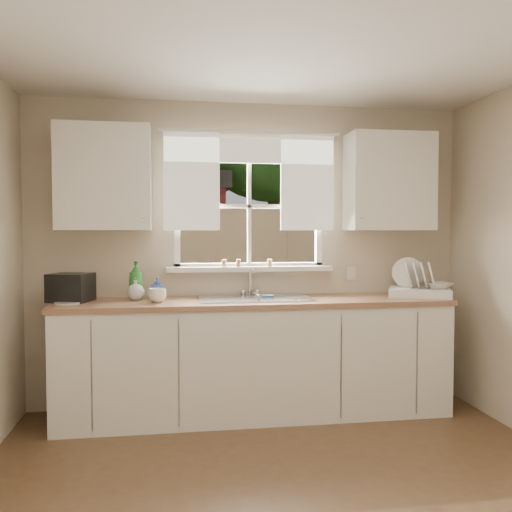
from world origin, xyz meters
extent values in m
cube|color=beige|center=(0.00, 2.00, 0.57)|extent=(3.60, 0.02, 1.15)
cube|color=beige|center=(0.00, 2.00, 2.33)|extent=(3.60, 0.02, 0.35)
cube|color=beige|center=(-1.20, 2.00, 1.65)|extent=(1.20, 0.02, 1.00)
cube|color=beige|center=(1.20, 2.00, 1.65)|extent=(1.20, 0.02, 1.00)
cube|color=silver|center=(0.00, 0.00, 2.50)|extent=(3.60, 4.00, 0.02)
cube|color=white|center=(0.00, 2.02, 1.15)|extent=(1.30, 0.06, 0.05)
cube|color=white|center=(0.00, 2.02, 2.15)|extent=(1.30, 0.06, 0.05)
cube|color=white|center=(-0.60, 2.02, 1.65)|extent=(0.05, 0.06, 1.05)
cube|color=white|center=(0.60, 2.02, 1.65)|extent=(0.05, 0.06, 1.05)
cube|color=white|center=(0.00, 2.02, 1.65)|extent=(0.03, 0.04, 1.00)
cube|color=white|center=(0.00, 2.02, 1.65)|extent=(1.20, 0.04, 0.03)
cube|color=white|center=(0.00, 1.96, 1.13)|extent=(1.38, 0.14, 0.04)
cylinder|color=white|center=(0.00, 1.94, 2.25)|extent=(1.50, 0.02, 0.02)
cube|color=white|center=(-0.48, 1.95, 1.85)|extent=(0.45, 0.02, 0.80)
cube|color=white|center=(0.48, 1.95, 1.85)|extent=(0.45, 0.02, 0.80)
cube|color=white|center=(0.00, 1.95, 2.10)|extent=(1.40, 0.02, 0.20)
cube|color=white|center=(0.00, 1.68, 0.43)|extent=(3.00, 0.62, 0.87)
cube|color=#97694B|center=(0.00, 1.68, 0.89)|extent=(3.04, 0.65, 0.04)
cube|color=white|center=(-1.15, 1.82, 1.85)|extent=(0.70, 0.33, 0.80)
cube|color=white|center=(1.15, 1.82, 1.85)|extent=(0.70, 0.33, 0.80)
cube|color=beige|center=(0.88, 1.99, 1.08)|extent=(0.08, 0.01, 0.12)
cylinder|color=brown|center=(-0.22, 1.94, 1.18)|extent=(0.04, 0.04, 0.06)
cylinder|color=brown|center=(-0.10, 1.94, 1.18)|extent=(0.04, 0.04, 0.06)
cylinder|color=brown|center=(0.16, 1.94, 1.18)|extent=(0.04, 0.04, 0.06)
cube|color=#335421|center=(0.00, 7.00, -0.02)|extent=(20.00, 10.00, 0.02)
cube|color=#9E7657|center=(0.00, 5.00, 0.90)|extent=(8.00, 0.10, 1.80)
cube|color=maroon|center=(-1.20, 8.50, 1.10)|extent=(3.00, 3.00, 2.20)
cube|color=black|center=(-1.20, 8.50, 2.35)|extent=(3.20, 3.20, 0.30)
cylinder|color=#423021|center=(1.40, 8.00, 1.60)|extent=(0.36, 0.36, 3.20)
sphere|color=#214716|center=(1.40, 8.00, 4.00)|extent=(4.00, 4.00, 4.00)
sphere|color=#214716|center=(0.30, 9.50, 4.50)|extent=(3.20, 3.20, 3.20)
cube|color=#B7B7BC|center=(0.00, 1.71, 0.83)|extent=(0.84, 0.46, 0.18)
cube|color=#B7B7BC|center=(0.00, 1.71, 0.92)|extent=(0.88, 0.50, 0.01)
cube|color=#B7B7BC|center=(0.00, 1.71, 0.89)|extent=(0.02, 0.41, 0.14)
cylinder|color=silver|center=(0.00, 1.96, 1.02)|extent=(0.03, 0.03, 0.22)
cylinder|color=silver|center=(0.00, 1.88, 1.13)|extent=(0.02, 0.18, 0.02)
sphere|color=silver|center=(-0.06, 1.96, 0.94)|extent=(0.05, 0.05, 0.05)
sphere|color=silver|center=(0.06, 1.96, 0.94)|extent=(0.05, 0.05, 0.05)
cube|color=white|center=(1.36, 1.68, 0.94)|extent=(0.59, 0.54, 0.06)
cylinder|color=white|center=(1.31, 1.80, 1.09)|extent=(0.27, 0.18, 0.25)
cylinder|color=white|center=(1.28, 1.71, 1.08)|extent=(0.16, 0.23, 0.22)
cylinder|color=white|center=(1.33, 1.69, 1.08)|extent=(0.16, 0.23, 0.22)
cylinder|color=white|center=(1.39, 1.66, 1.08)|extent=(0.16, 0.23, 0.22)
cylinder|color=white|center=(1.44, 1.64, 1.08)|extent=(0.16, 0.23, 0.22)
imported|color=silver|center=(1.49, 1.63, 1.00)|extent=(0.24, 0.24, 0.05)
imported|color=#287C2D|center=(-0.92, 1.82, 1.06)|extent=(0.15, 0.15, 0.30)
imported|color=#2E4CAD|center=(-0.76, 1.79, 1.00)|extent=(0.09, 0.09, 0.18)
imported|color=beige|center=(-0.92, 1.78, 1.00)|extent=(0.14, 0.14, 0.17)
cylinder|color=silver|center=(-1.40, 1.64, 0.92)|extent=(0.19, 0.19, 0.01)
imported|color=white|center=(-0.75, 1.60, 0.96)|extent=(0.18, 0.18, 0.11)
cube|color=black|center=(-1.40, 1.76, 1.02)|extent=(0.35, 0.33, 0.21)
camera|label=1|loc=(-0.64, -2.47, 1.44)|focal=38.00mm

